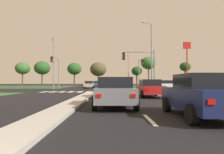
% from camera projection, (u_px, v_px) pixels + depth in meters
% --- Properties ---
extents(ground_plane, '(200.00, 200.00, 0.00)m').
position_uv_depth(ground_plane, '(97.00, 90.00, 31.02)').
color(ground_plane, black).
extents(grass_verge_far_left, '(35.00, 35.00, 0.01)m').
position_uv_depth(grass_verge_far_left, '(11.00, 87.00, 55.30)').
color(grass_verge_far_left, '#2D4C28').
rests_on(grass_verge_far_left, ground).
extents(grass_verge_far_right, '(35.00, 35.00, 0.01)m').
position_uv_depth(grass_verge_far_right, '(194.00, 86.00, 55.72)').
color(grass_verge_far_right, '#2D4C28').
rests_on(grass_verge_far_right, ground).
extents(median_island_near, '(1.20, 22.00, 0.14)m').
position_uv_depth(median_island_near, '(75.00, 102.00, 12.02)').
color(median_island_near, '#ADA89E').
rests_on(median_island_near, ground).
extents(median_island_far, '(1.20, 36.00, 0.14)m').
position_uv_depth(median_island_far, '(103.00, 86.00, 56.01)').
color(median_island_far, gray).
rests_on(median_island_far, ground).
extents(lane_dash_near, '(0.14, 2.00, 0.01)m').
position_uv_depth(lane_dash_near, '(149.00, 120.00, 6.82)').
color(lane_dash_near, silver).
rests_on(lane_dash_near, ground).
extents(lane_dash_second, '(0.14, 2.00, 0.01)m').
position_uv_depth(lane_dash_second, '(131.00, 102.00, 12.82)').
color(lane_dash_second, silver).
rests_on(lane_dash_second, ground).
extents(lane_dash_third, '(0.14, 2.00, 0.01)m').
position_uv_depth(lane_dash_third, '(125.00, 96.00, 18.81)').
color(lane_dash_third, silver).
rests_on(lane_dash_third, ground).
extents(lane_dash_fourth, '(0.14, 2.00, 0.01)m').
position_uv_depth(lane_dash_fourth, '(121.00, 92.00, 24.81)').
color(lane_dash_fourth, silver).
rests_on(lane_dash_fourth, ground).
extents(edge_line_right, '(0.14, 24.00, 0.01)m').
position_uv_depth(edge_line_right, '(182.00, 102.00, 13.08)').
color(edge_line_right, silver).
rests_on(edge_line_right, ground).
extents(stop_bar_near, '(6.40, 0.50, 0.01)m').
position_uv_depth(stop_bar_near, '(124.00, 93.00, 24.05)').
color(stop_bar_near, silver).
rests_on(stop_bar_near, ground).
extents(crosswalk_bar_near, '(0.70, 2.80, 0.01)m').
position_uv_depth(crosswalk_bar_near, '(44.00, 92.00, 25.77)').
color(crosswalk_bar_near, silver).
rests_on(crosswalk_bar_near, ground).
extents(crosswalk_bar_second, '(0.70, 2.80, 0.01)m').
position_uv_depth(crosswalk_bar_second, '(53.00, 92.00, 25.78)').
color(crosswalk_bar_second, silver).
rests_on(crosswalk_bar_second, ground).
extents(crosswalk_bar_third, '(0.70, 2.80, 0.01)m').
position_uv_depth(crosswalk_bar_third, '(62.00, 92.00, 25.79)').
color(crosswalk_bar_third, silver).
rests_on(crosswalk_bar_third, ground).
extents(crosswalk_bar_fourth, '(0.70, 2.80, 0.01)m').
position_uv_depth(crosswalk_bar_fourth, '(71.00, 92.00, 25.79)').
color(crosswalk_bar_fourth, silver).
rests_on(crosswalk_bar_fourth, ground).
extents(crosswalk_bar_fifth, '(0.70, 2.80, 0.01)m').
position_uv_depth(crosswalk_bar_fifth, '(80.00, 92.00, 25.80)').
color(crosswalk_bar_fifth, silver).
rests_on(crosswalk_bar_fifth, ground).
extents(crosswalk_bar_sixth, '(0.70, 2.80, 0.01)m').
position_uv_depth(crosswalk_bar_sixth, '(89.00, 92.00, 25.81)').
color(crosswalk_bar_sixth, silver).
rests_on(crosswalk_bar_sixth, ground).
extents(crosswalk_bar_seventh, '(0.70, 2.80, 0.01)m').
position_uv_depth(crosswalk_bar_seventh, '(98.00, 92.00, 25.82)').
color(crosswalk_bar_seventh, silver).
rests_on(crosswalk_bar_seventh, ground).
extents(car_white_near, '(4.47, 2.07, 1.56)m').
position_uv_depth(car_white_near, '(167.00, 85.00, 32.58)').
color(car_white_near, silver).
rests_on(car_white_near, ground).
extents(car_grey_second, '(2.09, 4.49, 1.53)m').
position_uv_depth(car_grey_second, '(115.00, 92.00, 10.36)').
color(car_grey_second, slate).
rests_on(car_grey_second, ground).
extents(car_silver_third, '(2.10, 4.62, 1.58)m').
position_uv_depth(car_silver_third, '(112.00, 88.00, 15.88)').
color(car_silver_third, '#B7B7BC').
rests_on(car_silver_third, ground).
extents(car_beige_fourth, '(1.97, 4.15, 1.48)m').
position_uv_depth(car_beige_fourth, '(89.00, 85.00, 40.45)').
color(car_beige_fourth, '#BCAD8E').
rests_on(car_beige_fourth, ground).
extents(car_teal_fifth, '(2.07, 4.30, 1.56)m').
position_uv_depth(car_teal_fifth, '(96.00, 84.00, 59.80)').
color(car_teal_fifth, '#19565B').
rests_on(car_teal_fifth, ground).
extents(car_navy_sixth, '(1.97, 4.17, 1.59)m').
position_uv_depth(car_navy_sixth, '(201.00, 95.00, 7.28)').
color(car_navy_sixth, '#161E47').
rests_on(car_navy_sixth, ground).
extents(car_red_seventh, '(1.95, 4.59, 1.51)m').
position_uv_depth(car_red_seventh, '(150.00, 88.00, 17.24)').
color(car_red_seventh, '#A31919').
rests_on(car_red_seventh, ground).
extents(traffic_signal_far_right, '(0.32, 4.27, 5.46)m').
position_uv_depth(traffic_signal_far_right, '(140.00, 68.00, 36.23)').
color(traffic_signal_far_right, gray).
rests_on(traffic_signal_far_right, ground).
extents(traffic_signal_far_left, '(0.32, 5.05, 5.81)m').
position_uv_depth(traffic_signal_far_left, '(56.00, 67.00, 35.85)').
color(traffic_signal_far_left, gray).
rests_on(traffic_signal_far_left, ground).
extents(traffic_signal_near_right, '(4.12, 0.32, 5.26)m').
position_uv_depth(traffic_signal_near_right, '(142.00, 63.00, 24.56)').
color(traffic_signal_near_right, gray).
rests_on(traffic_signal_near_right, ground).
extents(street_lamp_second, '(1.82, 1.76, 10.15)m').
position_uv_depth(street_lamp_second, '(151.00, 53.00, 30.08)').
color(street_lamp_second, gray).
rests_on(street_lamp_second, ground).
extents(street_lamp_third, '(1.12, 2.22, 9.80)m').
position_uv_depth(street_lamp_third, '(54.00, 60.00, 37.27)').
color(street_lamp_third, gray).
rests_on(street_lamp_third, ground).
extents(street_lamp_fourth, '(0.99, 1.91, 10.62)m').
position_uv_depth(street_lamp_fourth, '(128.00, 69.00, 69.61)').
color(street_lamp_fourth, gray).
rests_on(street_lamp_fourth, ground).
extents(pedestrian_at_median, '(0.34, 0.34, 1.67)m').
position_uv_depth(pedestrian_at_median, '(100.00, 83.00, 41.32)').
color(pedestrian_at_median, maroon).
rests_on(pedestrian_at_median, median_island_far).
extents(fastfood_pole_sign, '(1.80, 0.40, 10.94)m').
position_uv_depth(fastfood_pole_sign, '(187.00, 54.00, 48.01)').
color(fastfood_pole_sign, red).
rests_on(fastfood_pole_sign, ground).
extents(treeline_near, '(4.80, 4.80, 7.95)m').
position_uv_depth(treeline_near, '(23.00, 68.00, 67.37)').
color(treeline_near, '#423323').
rests_on(treeline_near, ground).
extents(treeline_second, '(5.43, 5.43, 8.44)m').
position_uv_depth(treeline_second, '(42.00, 68.00, 68.69)').
color(treeline_second, '#423323').
rests_on(treeline_second, ground).
extents(treeline_third, '(4.81, 4.81, 7.83)m').
position_uv_depth(treeline_third, '(74.00, 69.00, 68.07)').
color(treeline_third, '#423323').
rests_on(treeline_third, ground).
extents(treeline_fourth, '(5.55, 5.55, 7.93)m').
position_uv_depth(treeline_fourth, '(98.00, 69.00, 67.07)').
color(treeline_fourth, '#423323').
rests_on(treeline_fourth, ground).
extents(treeline_fifth, '(3.59, 3.59, 6.58)m').
position_uv_depth(treeline_fifth, '(137.00, 71.00, 68.59)').
color(treeline_fifth, '#423323').
rests_on(treeline_fifth, ground).
extents(treeline_sixth, '(5.13, 5.13, 9.99)m').
position_uv_depth(treeline_sixth, '(149.00, 63.00, 68.55)').
color(treeline_sixth, '#423323').
rests_on(treeline_sixth, ground).
extents(treeline_seventh, '(3.45, 3.45, 7.69)m').
position_uv_depth(treeline_seventh, '(185.00, 67.00, 64.49)').
color(treeline_seventh, '#423323').
rests_on(treeline_seventh, ground).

